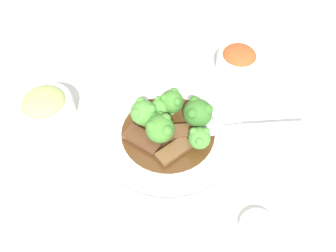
# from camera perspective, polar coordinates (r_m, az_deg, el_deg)

# --- Properties ---
(ground_plane) EXTENTS (4.00, 4.00, 0.00)m
(ground_plane) POSITION_cam_1_polar(r_m,az_deg,el_deg) (0.62, 0.00, -1.83)
(ground_plane) COLOR white
(main_plate) EXTENTS (0.28, 0.28, 0.02)m
(main_plate) POSITION_cam_1_polar(r_m,az_deg,el_deg) (0.61, 0.00, -1.31)
(main_plate) COLOR white
(main_plate) RESTS_ON ground_plane
(beef_strip_0) EXTENTS (0.06, 0.06, 0.01)m
(beef_strip_0) POSITION_cam_1_polar(r_m,az_deg,el_deg) (0.60, 2.46, -1.05)
(beef_strip_0) COLOR brown
(beef_strip_0) RESTS_ON main_plate
(beef_strip_1) EXTENTS (0.04, 0.07, 0.01)m
(beef_strip_1) POSITION_cam_1_polar(r_m,az_deg,el_deg) (0.59, -4.44, -2.28)
(beef_strip_1) COLOR #56331E
(beef_strip_1) RESTS_ON main_plate
(beef_strip_2) EXTENTS (0.07, 0.04, 0.01)m
(beef_strip_2) POSITION_cam_1_polar(r_m,az_deg,el_deg) (0.58, 1.05, -4.31)
(beef_strip_2) COLOR brown
(beef_strip_2) RESTS_ON main_plate
(broccoli_floret_0) EXTENTS (0.05, 0.05, 0.05)m
(broccoli_floret_0) POSITION_cam_1_polar(r_m,az_deg,el_deg) (0.59, -4.31, 2.43)
(broccoli_floret_0) COLOR #8EB756
(broccoli_floret_0) RESTS_ON main_plate
(broccoli_floret_1) EXTENTS (0.04, 0.04, 0.04)m
(broccoli_floret_1) POSITION_cam_1_polar(r_m,az_deg,el_deg) (0.57, 5.50, -2.07)
(broccoli_floret_1) COLOR #7FA84C
(broccoli_floret_1) RESTS_ON main_plate
(broccoli_floret_2) EXTENTS (0.04, 0.04, 0.05)m
(broccoli_floret_2) POSITION_cam_1_polar(r_m,az_deg,el_deg) (0.61, 0.66, 4.31)
(broccoli_floret_2) COLOR #8EB756
(broccoli_floret_2) RESTS_ON main_plate
(broccoli_floret_3) EXTENTS (0.05, 0.05, 0.06)m
(broccoli_floret_3) POSITION_cam_1_polar(r_m,az_deg,el_deg) (0.59, 5.19, 2.38)
(broccoli_floret_3) COLOR #8EB756
(broccoli_floret_3) RESTS_ON main_plate
(broccoli_floret_4) EXTENTS (0.04, 0.04, 0.04)m
(broccoli_floret_4) POSITION_cam_1_polar(r_m,az_deg,el_deg) (0.59, -2.39, 0.88)
(broccoli_floret_4) COLOR #8EB756
(broccoli_floret_4) RESTS_ON main_plate
(broccoli_floret_5) EXTENTS (0.05, 0.05, 0.05)m
(broccoli_floret_5) POSITION_cam_1_polar(r_m,az_deg,el_deg) (0.57, -1.23, -0.50)
(broccoli_floret_5) COLOR #7FA84C
(broccoli_floret_5) RESTS_ON main_plate
(broccoli_floret_6) EXTENTS (0.04, 0.04, 0.04)m
(broccoli_floret_6) POSITION_cam_1_polar(r_m,az_deg,el_deg) (0.61, -1.41, 3.19)
(broccoli_floret_6) COLOR #7FA84C
(broccoli_floret_6) RESTS_ON main_plate
(serving_spoon) EXTENTS (0.18, 0.18, 0.01)m
(serving_spoon) POSITION_cam_1_polar(r_m,az_deg,el_deg) (0.61, 8.37, -0.00)
(serving_spoon) COLOR #B7B7BC
(serving_spoon) RESTS_ON main_plate
(side_bowl_kimchi) EXTENTS (0.09, 0.09, 0.06)m
(side_bowl_kimchi) POSITION_cam_1_polar(r_m,az_deg,el_deg) (0.73, 11.76, 11.18)
(side_bowl_kimchi) COLOR white
(side_bowl_kimchi) RESTS_ON ground_plane
(side_bowl_appetizer) EXTENTS (0.10, 0.10, 0.06)m
(side_bowl_appetizer) POSITION_cam_1_polar(r_m,az_deg,el_deg) (0.67, -20.46, 3.17)
(side_bowl_appetizer) COLOR white
(side_bowl_appetizer) RESTS_ON ground_plane
(sauce_dish) EXTENTS (0.06, 0.06, 0.01)m
(sauce_dish) POSITION_cam_1_polar(r_m,az_deg,el_deg) (0.55, 15.54, -16.74)
(sauce_dish) COLOR white
(sauce_dish) RESTS_ON ground_plane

